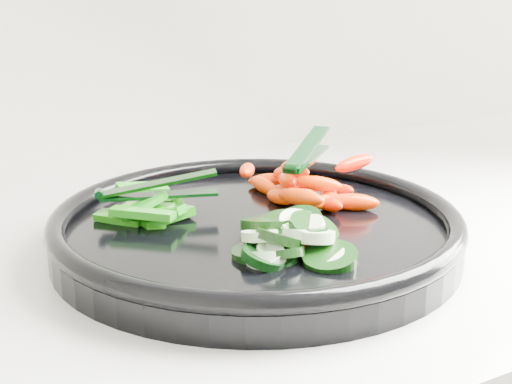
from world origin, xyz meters
TOP-DOWN VIEW (x-y plane):
  - veggie_tray at (-0.68, 1.65)m, footprint 0.48×0.48m
  - cucumber_pile at (-0.69, 1.58)m, footprint 0.11×0.13m
  - carrot_pile at (-0.61, 1.69)m, footprint 0.15×0.15m
  - pepper_pile at (-0.76, 1.72)m, footprint 0.09×0.11m
  - tong_carrot at (-0.60, 1.69)m, footprint 0.10×0.09m
  - tong_pepper at (-0.75, 1.72)m, footprint 0.11×0.05m

SIDE VIEW (x-z plane):
  - veggie_tray at x=-0.68m, z-range 0.93..0.97m
  - pepper_pile at x=-0.76m, z-range 0.94..0.98m
  - cucumber_pile at x=-0.69m, z-range 0.95..0.98m
  - carrot_pile at x=-0.61m, z-range 0.94..1.00m
  - tong_pepper at x=-0.75m, z-range 0.97..0.99m
  - tong_carrot at x=-0.60m, z-range 0.99..1.02m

